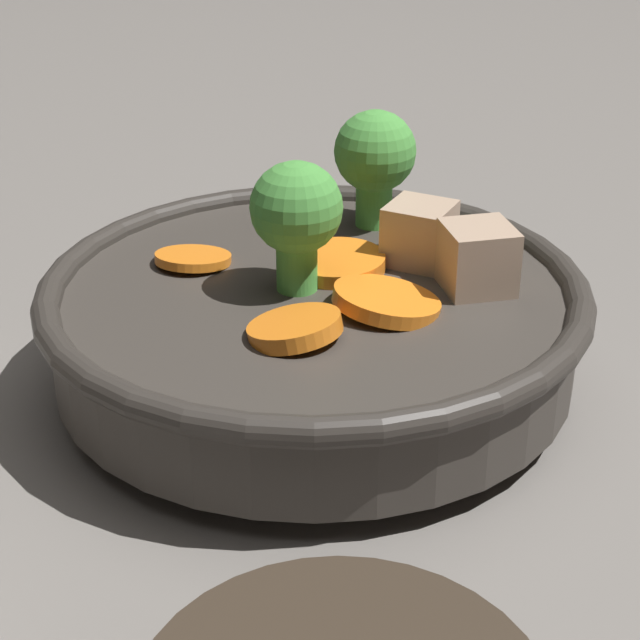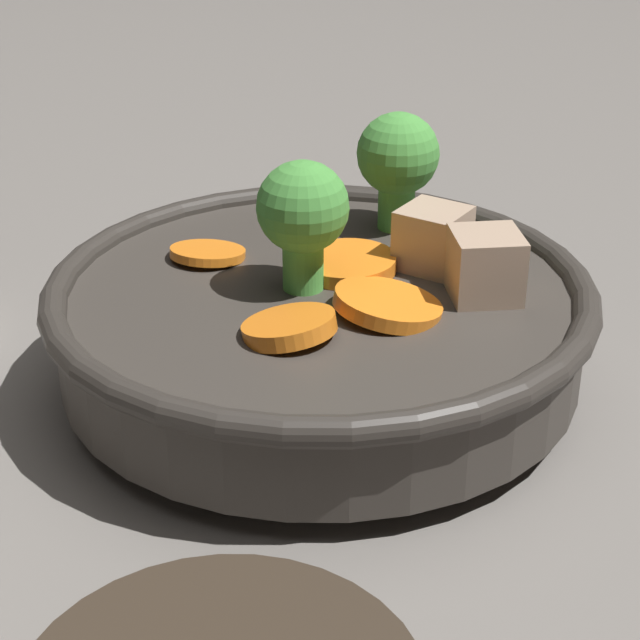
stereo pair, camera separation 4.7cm
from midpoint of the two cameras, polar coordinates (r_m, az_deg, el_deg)
ground_plane at (r=0.48m, az=2.77°, el=-3.56°), size 3.00×3.00×0.00m
stirfry_bowl at (r=0.46m, az=3.01°, el=0.32°), size 0.24×0.24×0.11m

